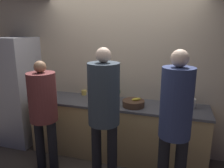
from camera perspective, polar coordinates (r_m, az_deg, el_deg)
The scene contains 12 objects.
ground_plane at distance 3.55m, azimuth -0.75°, elevation -20.78°, with size 14.00×14.00×0.00m, color #4C4238.
wall_back at distance 3.65m, azimuth 2.49°, elevation 2.56°, with size 5.20×0.06×2.60m.
counter at distance 3.62m, azimuth 1.05°, elevation -11.60°, with size 2.80×0.67×0.91m.
refrigerator at distance 4.27m, azimuth -23.54°, elevation -1.73°, with size 0.67×0.70×1.90m.
person_left at distance 3.20m, azimuth -17.55°, elevation -5.52°, with size 0.39×0.39×1.63m.
person_center at distance 2.71m, azimuth -2.15°, elevation -5.46°, with size 0.39×0.39×1.83m.
person_right at distance 2.48m, azimuth 16.20°, elevation -8.52°, with size 0.35×0.35×1.84m.
fruit_bowl at distance 3.27m, azimuth 5.64°, elevation -5.03°, with size 0.33×0.33×0.13m.
utensil_crock at distance 3.39m, azimuth 20.02°, elevation -4.73°, with size 0.12×0.12×0.25m.
bottle_clear at distance 3.41m, azimuth -6.16°, elevation -3.42°, with size 0.06×0.06×0.24m.
cup_yellow at distance 3.85m, azimuth -7.30°, elevation -2.23°, with size 0.09×0.09×0.08m.
potted_plant at distance 3.50m, azimuth 0.96°, elevation -2.46°, with size 0.15×0.15×0.22m.
Camera 1 is at (0.89, -2.77, 2.04)m, focal length 35.00 mm.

